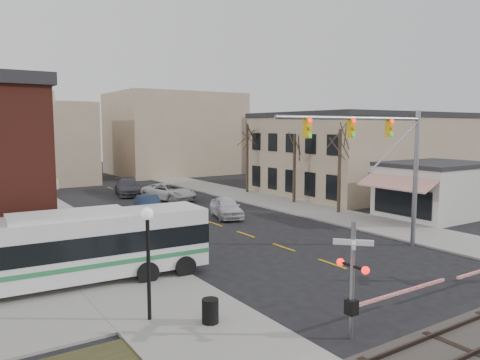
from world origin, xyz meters
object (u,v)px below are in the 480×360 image
object	(u,v)px
traffic_signal_mast	(384,150)
pedestrian_far	(122,252)
trash_bin	(210,311)
transit_bus	(70,247)
car_d	(128,187)
rr_crossing_west	(361,279)
car_a	(226,207)
car_c	(169,192)
pedestrian_near	(145,261)
street_lamp	(148,240)
car_b	(147,204)

from	to	relation	value
traffic_signal_mast	pedestrian_far	distance (m)	14.96
trash_bin	pedestrian_far	world-z (taller)	pedestrian_far
transit_bus	traffic_signal_mast	size ratio (longest dim) A/B	1.17
car_d	pedestrian_far	distance (m)	26.36
transit_bus	rr_crossing_west	distance (m)	12.52
trash_bin	car_d	xyz separation A→B (m)	(8.79, 32.53, 0.28)
car_a	car_c	bearing A→B (deg)	107.19
rr_crossing_west	pedestrian_near	xyz separation A→B (m)	(-3.84, 9.50, -1.06)
rr_crossing_west	pedestrian_near	world-z (taller)	rr_crossing_west
trash_bin	car_a	distance (m)	20.04
traffic_signal_mast	pedestrian_near	bearing A→B (deg)	168.09
rr_crossing_west	car_c	size ratio (longest dim) A/B	0.95
trash_bin	car_a	xyz separation A→B (m)	(11.00, 16.75, 0.24)
transit_bus	car_c	world-z (taller)	transit_bus
trash_bin	pedestrian_near	size ratio (longest dim) A/B	0.55
traffic_signal_mast	pedestrian_near	xyz separation A→B (m)	(-12.95, 2.73, -4.86)
car_c	car_d	size ratio (longest dim) A/B	1.03
traffic_signal_mast	car_d	distance (m)	29.93
car_a	pedestrian_near	size ratio (longest dim) A/B	2.94
rr_crossing_west	street_lamp	bearing A→B (deg)	138.33
traffic_signal_mast	car_b	distance (m)	20.34
rr_crossing_west	trash_bin	size ratio (longest dim) A/B	6.44
car_d	pedestrian_far	bearing A→B (deg)	-97.72
car_b	car_a	bearing A→B (deg)	143.93
traffic_signal_mast	pedestrian_near	world-z (taller)	traffic_signal_mast
rr_crossing_west	car_d	distance (m)	36.35
pedestrian_far	car_a	bearing A→B (deg)	-18.60
traffic_signal_mast	car_c	distance (m)	24.44
street_lamp	pedestrian_near	size ratio (longest dim) A/B	2.59
car_a	car_c	world-z (taller)	car_c
car_b	pedestrian_near	world-z (taller)	pedestrian_near
car_d	pedestrian_near	xyz separation A→B (m)	(-8.79, -26.49, 0.08)
car_a	car_d	world-z (taller)	car_d
traffic_signal_mast	pedestrian_near	size ratio (longest dim) A/B	6.68
transit_bus	car_d	size ratio (longest dim) A/B	2.16
transit_bus	car_d	distance (m)	28.24
rr_crossing_west	car_c	xyz separation A→B (m)	(7.08, 30.61, -1.15)
car_c	trash_bin	bearing A→B (deg)	-128.28
trash_bin	car_d	world-z (taller)	car_d
car_b	pedestrian_far	bearing A→B (deg)	76.92
pedestrian_far	transit_bus	bearing A→B (deg)	142.43
rr_crossing_west	pedestrian_far	bearing A→B (deg)	110.85
street_lamp	car_a	size ratio (longest dim) A/B	0.88
car_d	pedestrian_far	world-z (taller)	pedestrian_far
street_lamp	car_a	world-z (taller)	street_lamp
car_a	transit_bus	bearing A→B (deg)	-128.41
street_lamp	pedestrian_far	xyz separation A→B (m)	(1.23, 6.39, -2.10)
street_lamp	car_d	xyz separation A→B (m)	(10.48, 31.07, -2.24)
rr_crossing_west	car_c	bearing A→B (deg)	76.97
street_lamp	trash_bin	bearing A→B (deg)	-40.84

